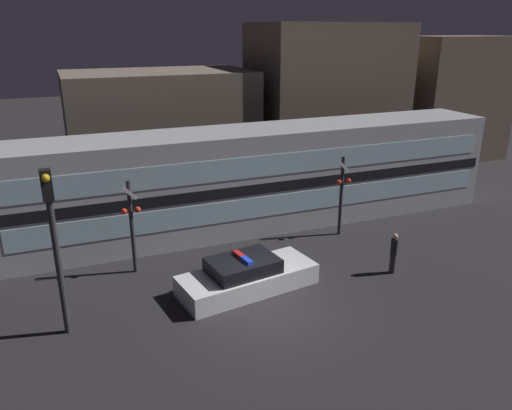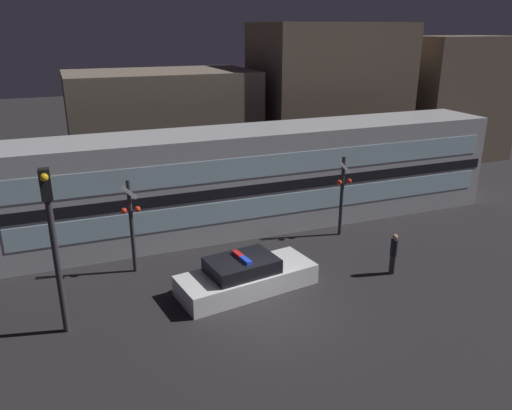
# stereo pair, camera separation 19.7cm
# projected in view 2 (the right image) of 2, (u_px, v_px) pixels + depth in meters

# --- Properties ---
(ground_plane) EXTENTS (120.00, 120.00, 0.00)m
(ground_plane) POSITION_uv_depth(u_px,v_px,m) (270.00, 311.00, 16.35)
(ground_plane) COLOR #262326
(train) EXTENTS (22.84, 3.20, 4.55)m
(train) POSITION_uv_depth(u_px,v_px,m) (263.00, 177.00, 22.93)
(train) COLOR #B7BABF
(train) RESTS_ON ground_plane
(police_car) EXTENTS (5.12, 2.58, 1.34)m
(police_car) POSITION_uv_depth(u_px,v_px,m) (246.00, 276.00, 17.58)
(police_car) COLOR silver
(police_car) RESTS_ON ground_plane
(pedestrian) EXTENTS (0.27, 0.27, 1.59)m
(pedestrian) POSITION_uv_depth(u_px,v_px,m) (393.00, 253.00, 18.61)
(pedestrian) COLOR #2D2833
(pedestrian) RESTS_ON ground_plane
(crossing_signal_near) EXTENTS (0.71, 0.33, 3.58)m
(crossing_signal_near) POSITION_uv_depth(u_px,v_px,m) (342.00, 193.00, 21.75)
(crossing_signal_near) COLOR #2D2D33
(crossing_signal_near) RESTS_ON ground_plane
(crossing_signal_far) EXTENTS (0.71, 0.33, 3.61)m
(crossing_signal_far) POSITION_uv_depth(u_px,v_px,m) (132.00, 223.00, 18.38)
(crossing_signal_far) COLOR #2D2D33
(crossing_signal_far) RESTS_ON ground_plane
(traffic_light_corner) EXTENTS (0.30, 0.46, 5.16)m
(traffic_light_corner) POSITION_uv_depth(u_px,v_px,m) (53.00, 237.00, 14.25)
(traffic_light_corner) COLOR #2D2D33
(traffic_light_corner) RESTS_ON ground_plane
(building_left) EXTENTS (10.38, 6.06, 6.48)m
(building_left) POSITION_uv_depth(u_px,v_px,m) (163.00, 128.00, 29.06)
(building_left) COLOR #726656
(building_left) RESTS_ON ground_plane
(building_center) EXTENTS (9.13, 5.83, 9.07)m
(building_center) POSITION_uv_depth(u_px,v_px,m) (328.00, 98.00, 31.78)
(building_center) COLOR brown
(building_center) RESTS_ON ground_plane
(building_right) EXTENTS (6.96, 4.59, 8.25)m
(building_right) POSITION_uv_depth(u_px,v_px,m) (455.00, 99.00, 34.45)
(building_right) COLOR brown
(building_right) RESTS_ON ground_plane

